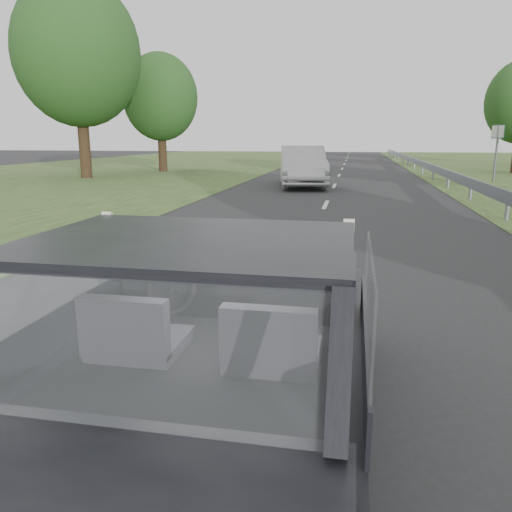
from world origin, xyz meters
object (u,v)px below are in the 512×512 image
at_px(subject_car, 215,339).
at_px(other_car, 302,166).
at_px(highway_sign, 496,154).
at_px(cat, 263,260).

bearing_deg(subject_car, other_car, 94.19).
height_order(other_car, highway_sign, highway_sign).
relative_size(other_car, highway_sign, 1.97).
height_order(subject_car, other_car, other_car).
distance_m(subject_car, other_car, 17.80).
height_order(cat, other_car, other_car).
bearing_deg(other_car, cat, -94.50).
distance_m(subject_car, cat, 0.77).
bearing_deg(subject_car, highway_sign, 72.09).
xyz_separation_m(cat, highway_sign, (6.74, 20.76, 0.17)).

